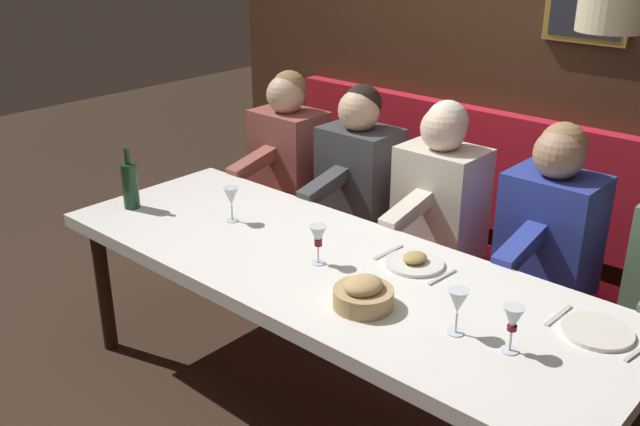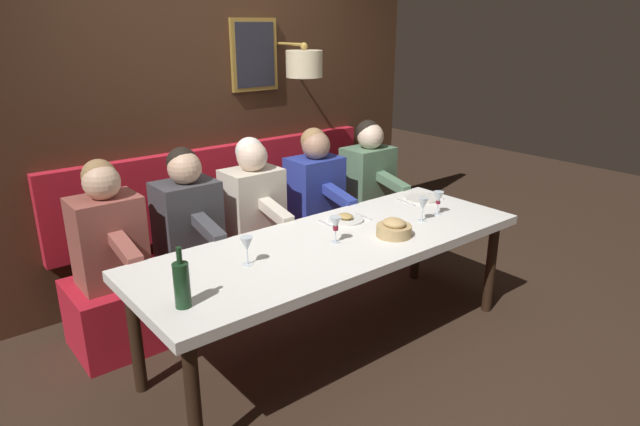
{
  "view_description": "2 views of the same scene",
  "coord_description": "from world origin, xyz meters",
  "px_view_note": "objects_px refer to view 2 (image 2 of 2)",
  "views": [
    {
      "loc": [
        -1.94,
        -1.7,
        2.04
      ],
      "look_at": [
        0.05,
        0.09,
        0.92
      ],
      "focal_mm": 39.91,
      "sensor_mm": 36.0,
      "label": 1
    },
    {
      "loc": [
        -2.34,
        2.03,
        1.99
      ],
      "look_at": [
        0.05,
        0.09,
        0.92
      ],
      "focal_mm": 30.66,
      "sensor_mm": 36.0,
      "label": 2
    }
  ],
  "objects_px": {
    "diner_far": "(187,210)",
    "bread_bowl": "(394,229)",
    "wine_bottle": "(182,284)",
    "dining_table": "(336,249)",
    "wine_glass_1": "(247,245)",
    "wine_glass_3": "(336,224)",
    "diner_near": "(315,182)",
    "diner_middle": "(253,196)",
    "diner_farthest": "(107,228)",
    "wine_glass_0": "(438,198)",
    "wine_glass_2": "(423,204)",
    "diner_nearest": "(368,170)"
  },
  "relations": [
    {
      "from": "dining_table",
      "to": "wine_glass_1",
      "type": "xyz_separation_m",
      "value": [
        0.03,
        0.61,
        0.18
      ]
    },
    {
      "from": "diner_middle",
      "to": "wine_glass_2",
      "type": "bearing_deg",
      "value": -144.56
    },
    {
      "from": "diner_middle",
      "to": "diner_farthest",
      "type": "bearing_deg",
      "value": 90.0
    },
    {
      "from": "diner_nearest",
      "to": "diner_middle",
      "type": "height_order",
      "value": "same"
    },
    {
      "from": "diner_middle",
      "to": "diner_far",
      "type": "xyz_separation_m",
      "value": [
        0.0,
        0.51,
        0.0
      ]
    },
    {
      "from": "wine_glass_3",
      "to": "wine_bottle",
      "type": "bearing_deg",
      "value": 98.26
    },
    {
      "from": "diner_nearest",
      "to": "wine_glass_1",
      "type": "distance_m",
      "value": 1.93
    },
    {
      "from": "wine_glass_0",
      "to": "diner_near",
      "type": "bearing_deg",
      "value": 18.12
    },
    {
      "from": "diner_far",
      "to": "wine_glass_0",
      "type": "height_order",
      "value": "diner_far"
    },
    {
      "from": "wine_glass_3",
      "to": "diner_middle",
      "type": "bearing_deg",
      "value": 0.54
    },
    {
      "from": "diner_nearest",
      "to": "diner_farthest",
      "type": "relative_size",
      "value": 1.0
    },
    {
      "from": "wine_bottle",
      "to": "wine_glass_3",
      "type": "bearing_deg",
      "value": -81.74
    },
    {
      "from": "diner_far",
      "to": "bread_bowl",
      "type": "distance_m",
      "value": 1.37
    },
    {
      "from": "wine_glass_1",
      "to": "diner_farthest",
      "type": "bearing_deg",
      "value": 28.77
    },
    {
      "from": "wine_glass_3",
      "to": "diner_nearest",
      "type": "bearing_deg",
      "value": -51.57
    },
    {
      "from": "wine_glass_0",
      "to": "wine_glass_1",
      "type": "relative_size",
      "value": 1.0
    },
    {
      "from": "diner_middle",
      "to": "wine_glass_1",
      "type": "height_order",
      "value": "diner_middle"
    },
    {
      "from": "wine_glass_3",
      "to": "bread_bowl",
      "type": "distance_m",
      "value": 0.39
    },
    {
      "from": "diner_far",
      "to": "diner_nearest",
      "type": "bearing_deg",
      "value": -90.0
    },
    {
      "from": "wine_glass_1",
      "to": "wine_glass_2",
      "type": "distance_m",
      "value": 1.29
    },
    {
      "from": "wine_bottle",
      "to": "wine_glass_2",
      "type": "bearing_deg",
      "value": -87.54
    },
    {
      "from": "diner_near",
      "to": "wine_glass_2",
      "type": "relative_size",
      "value": 4.82
    },
    {
      "from": "diner_nearest",
      "to": "diner_far",
      "type": "height_order",
      "value": "same"
    },
    {
      "from": "dining_table",
      "to": "diner_farthest",
      "type": "xyz_separation_m",
      "value": [
        0.88,
        1.08,
        0.14
      ]
    },
    {
      "from": "dining_table",
      "to": "diner_far",
      "type": "bearing_deg",
      "value": 31.93
    },
    {
      "from": "diner_near",
      "to": "wine_glass_3",
      "type": "height_order",
      "value": "diner_near"
    },
    {
      "from": "dining_table",
      "to": "diner_middle",
      "type": "bearing_deg",
      "value": 2.3
    },
    {
      "from": "dining_table",
      "to": "wine_glass_1",
      "type": "distance_m",
      "value": 0.64
    },
    {
      "from": "diner_near",
      "to": "wine_glass_1",
      "type": "xyz_separation_m",
      "value": [
        -0.85,
        1.15,
        0.04
      ]
    },
    {
      "from": "diner_near",
      "to": "bread_bowl",
      "type": "xyz_separation_m",
      "value": [
        -1.06,
        0.22,
        -0.03
      ]
    },
    {
      "from": "wine_glass_0",
      "to": "wine_bottle",
      "type": "xyz_separation_m",
      "value": [
        -0.1,
        1.95,
        0.0
      ]
    },
    {
      "from": "wine_bottle",
      "to": "diner_farthest",
      "type": "bearing_deg",
      "value": -0.82
    },
    {
      "from": "dining_table",
      "to": "diner_far",
      "type": "xyz_separation_m",
      "value": [
        0.88,
        0.55,
        0.14
      ]
    },
    {
      "from": "diner_near",
      "to": "diner_far",
      "type": "xyz_separation_m",
      "value": [
        0.0,
        1.09,
        0.0
      ]
    },
    {
      "from": "diner_middle",
      "to": "wine_bottle",
      "type": "bearing_deg",
      "value": 135.13
    },
    {
      "from": "wine_glass_1",
      "to": "diner_near",
      "type": "bearing_deg",
      "value": -53.57
    },
    {
      "from": "diner_farthest",
      "to": "bread_bowl",
      "type": "bearing_deg",
      "value": -126.99
    },
    {
      "from": "bread_bowl",
      "to": "diner_far",
      "type": "bearing_deg",
      "value": 39.57
    },
    {
      "from": "diner_near",
      "to": "bread_bowl",
      "type": "bearing_deg",
      "value": 168.45
    },
    {
      "from": "diner_near",
      "to": "wine_glass_2",
      "type": "distance_m",
      "value": 1.0
    },
    {
      "from": "dining_table",
      "to": "wine_glass_3",
      "type": "distance_m",
      "value": 0.18
    },
    {
      "from": "wine_glass_2",
      "to": "wine_bottle",
      "type": "relative_size",
      "value": 0.55
    },
    {
      "from": "wine_bottle",
      "to": "wine_glass_1",
      "type": "bearing_deg",
      "value": -66.17
    },
    {
      "from": "wine_glass_3",
      "to": "diner_near",
      "type": "bearing_deg",
      "value": -31.97
    },
    {
      "from": "wine_glass_1",
      "to": "wine_bottle",
      "type": "height_order",
      "value": "wine_bottle"
    },
    {
      "from": "diner_farthest",
      "to": "wine_bottle",
      "type": "relative_size",
      "value": 2.64
    },
    {
      "from": "bread_bowl",
      "to": "wine_glass_2",
      "type": "bearing_deg",
      "value": -78.57
    },
    {
      "from": "diner_nearest",
      "to": "wine_glass_1",
      "type": "xyz_separation_m",
      "value": [
        -0.85,
        1.73,
        0.04
      ]
    },
    {
      "from": "wine_bottle",
      "to": "bread_bowl",
      "type": "xyz_separation_m",
      "value": [
        0.01,
        -1.42,
        -0.07
      ]
    },
    {
      "from": "diner_far",
      "to": "wine_bottle",
      "type": "distance_m",
      "value": 1.2
    }
  ]
}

